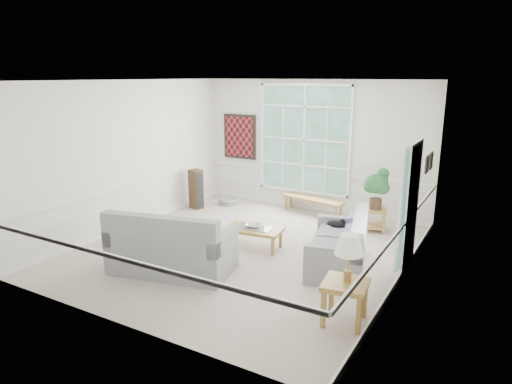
# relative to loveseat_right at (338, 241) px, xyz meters

# --- Properties ---
(floor) EXTENTS (5.50, 6.00, 0.01)m
(floor) POSITION_rel_loveseat_right_xyz_m (-1.72, -0.09, -0.46)
(floor) COLOR #B1A495
(floor) RESTS_ON ground
(ceiling) EXTENTS (5.50, 6.00, 0.02)m
(ceiling) POSITION_rel_loveseat_right_xyz_m (-1.72, -0.09, 2.55)
(ceiling) COLOR white
(ceiling) RESTS_ON ground
(wall_back) EXTENTS (5.50, 0.02, 3.00)m
(wall_back) POSITION_rel_loveseat_right_xyz_m (-1.72, 2.91, 1.05)
(wall_back) COLOR silver
(wall_back) RESTS_ON ground
(wall_front) EXTENTS (5.50, 0.02, 3.00)m
(wall_front) POSITION_rel_loveseat_right_xyz_m (-1.72, -3.09, 1.05)
(wall_front) COLOR silver
(wall_front) RESTS_ON ground
(wall_left) EXTENTS (0.02, 6.00, 3.00)m
(wall_left) POSITION_rel_loveseat_right_xyz_m (-4.47, -0.09, 1.05)
(wall_left) COLOR silver
(wall_left) RESTS_ON ground
(wall_right) EXTENTS (0.02, 6.00, 3.00)m
(wall_right) POSITION_rel_loveseat_right_xyz_m (1.03, -0.09, 1.05)
(wall_right) COLOR silver
(wall_right) RESTS_ON ground
(window_back) EXTENTS (2.30, 0.08, 2.40)m
(window_back) POSITION_rel_loveseat_right_xyz_m (-1.92, 2.87, 1.20)
(window_back) COLOR white
(window_back) RESTS_ON wall_back
(entry_door) EXTENTS (0.08, 0.90, 2.10)m
(entry_door) POSITION_rel_loveseat_right_xyz_m (0.99, 0.51, 0.60)
(entry_door) COLOR white
(entry_door) RESTS_ON floor
(door_sidelight) EXTENTS (0.08, 0.26, 1.90)m
(door_sidelight) POSITION_rel_loveseat_right_xyz_m (0.99, -0.12, 0.70)
(door_sidelight) COLOR white
(door_sidelight) RESTS_ON wall_right
(wall_art) EXTENTS (0.90, 0.06, 1.10)m
(wall_art) POSITION_rel_loveseat_right_xyz_m (-3.67, 2.86, 1.15)
(wall_art) COLOR maroon
(wall_art) RESTS_ON wall_back
(wall_frame_near) EXTENTS (0.04, 0.26, 0.32)m
(wall_frame_near) POSITION_rel_loveseat_right_xyz_m (0.99, 1.66, 1.10)
(wall_frame_near) COLOR black
(wall_frame_near) RESTS_ON wall_right
(wall_frame_far) EXTENTS (0.04, 0.26, 0.32)m
(wall_frame_far) POSITION_rel_loveseat_right_xyz_m (0.99, 2.06, 1.10)
(wall_frame_far) COLOR black
(wall_frame_far) RESTS_ON wall_right
(loveseat_right) EXTENTS (1.26, 1.84, 0.91)m
(loveseat_right) POSITION_rel_loveseat_right_xyz_m (0.00, 0.00, 0.00)
(loveseat_right) COLOR gray
(loveseat_right) RESTS_ON floor
(loveseat_front) EXTENTS (2.09, 1.40, 1.04)m
(loveseat_front) POSITION_rel_loveseat_right_xyz_m (-2.27, -1.46, 0.06)
(loveseat_front) COLOR gray
(loveseat_front) RESTS_ON floor
(coffee_table) EXTENTS (1.09, 0.69, 0.38)m
(coffee_table) POSITION_rel_loveseat_right_xyz_m (-1.63, 0.06, -0.26)
(coffee_table) COLOR olive
(coffee_table) RESTS_ON floor
(pewter_bowl) EXTENTS (0.34, 0.34, 0.08)m
(pewter_bowl) POSITION_rel_loveseat_right_xyz_m (-1.65, 0.08, -0.03)
(pewter_bowl) COLOR #A3A3A8
(pewter_bowl) RESTS_ON coffee_table
(window_bench) EXTENTS (1.56, 0.58, 0.36)m
(window_bench) POSITION_rel_loveseat_right_xyz_m (-1.53, 2.56, -0.28)
(window_bench) COLOR olive
(window_bench) RESTS_ON floor
(end_table) EXTENTS (0.58, 0.58, 0.47)m
(end_table) POSITION_rel_loveseat_right_xyz_m (0.02, 2.10, -0.22)
(end_table) COLOR olive
(end_table) RESTS_ON floor
(houseplant) EXTENTS (0.61, 0.61, 0.84)m
(houseplant) POSITION_rel_loveseat_right_xyz_m (0.03, 2.09, 0.44)
(houseplant) COLOR #23562C
(houseplant) RESTS_ON end_table
(side_table) EXTENTS (0.61, 0.61, 0.56)m
(side_table) POSITION_rel_loveseat_right_xyz_m (0.68, -1.63, -0.17)
(side_table) COLOR olive
(side_table) RESTS_ON floor
(table_lamp) EXTENTS (0.45, 0.45, 0.62)m
(table_lamp) POSITION_rel_loveseat_right_xyz_m (0.69, -1.58, 0.42)
(table_lamp) COLOR white
(table_lamp) RESTS_ON side_table
(pet_bed) EXTENTS (0.62, 0.62, 0.14)m
(pet_bed) POSITION_rel_loveseat_right_xyz_m (-3.63, 2.28, -0.38)
(pet_bed) COLOR gray
(pet_bed) RESTS_ON floor
(floor_speaker) EXTENTS (0.34, 0.29, 0.94)m
(floor_speaker) POSITION_rel_loveseat_right_xyz_m (-4.12, 1.61, 0.01)
(floor_speaker) COLOR #382717
(floor_speaker) RESTS_ON floor
(cat) EXTENTS (0.39, 0.35, 0.15)m
(cat) POSITION_rel_loveseat_right_xyz_m (-0.24, 0.55, 0.09)
(cat) COLOR black
(cat) RESTS_ON loveseat_right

